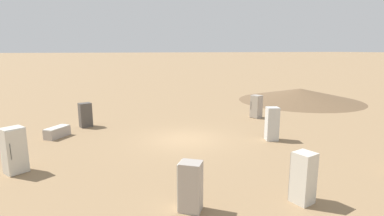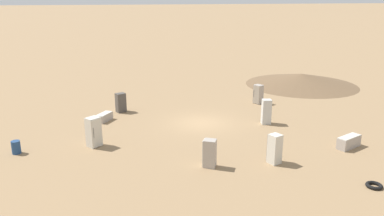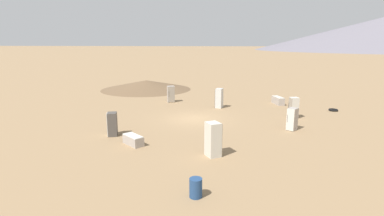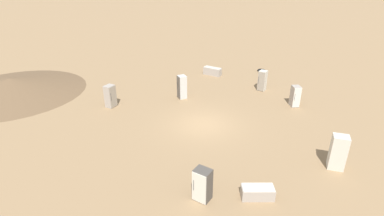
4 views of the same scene
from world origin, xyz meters
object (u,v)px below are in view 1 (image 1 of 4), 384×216
(discarded_fridge_2, at_px, (190,186))
(discarded_fridge_6, at_px, (303,178))
(discarded_fridge_1, at_px, (57,132))
(discarded_fridge_4, at_px, (256,107))
(discarded_fridge_7, at_px, (14,150))
(discarded_fridge_3, at_px, (272,124))
(discarded_fridge_5, at_px, (85,115))

(discarded_fridge_2, xyz_separation_m, discarded_fridge_6, (3.70, -0.71, 0.06))
(discarded_fridge_6, bearing_deg, discarded_fridge_1, 111.77)
(discarded_fridge_2, bearing_deg, discarded_fridge_4, -5.57)
(discarded_fridge_4, bearing_deg, discarded_fridge_7, 88.39)
(discarded_fridge_4, relative_size, discarded_fridge_6, 0.98)
(discarded_fridge_3, relative_size, discarded_fridge_7, 0.98)
(discarded_fridge_3, relative_size, discarded_fridge_6, 1.08)
(discarded_fridge_1, relative_size, discarded_fridge_3, 0.83)
(discarded_fridge_5, distance_m, discarded_fridge_7, 7.53)
(discarded_fridge_3, bearing_deg, discarded_fridge_7, -161.80)
(discarded_fridge_1, distance_m, discarded_fridge_5, 2.60)
(discarded_fridge_7, bearing_deg, discarded_fridge_5, -144.32)
(discarded_fridge_6, bearing_deg, discarded_fridge_5, 102.04)
(discarded_fridge_3, bearing_deg, discarded_fridge_5, 162.63)
(discarded_fridge_2, bearing_deg, discarded_fridge_7, 82.34)
(discarded_fridge_2, distance_m, discarded_fridge_5, 12.61)
(discarded_fridge_1, height_order, discarded_fridge_7, discarded_fridge_7)
(discarded_fridge_1, distance_m, discarded_fridge_7, 5.19)
(discarded_fridge_2, bearing_deg, discarded_fridge_5, 48.28)
(discarded_fridge_7, bearing_deg, discarded_fridge_1, -135.98)
(discarded_fridge_4, bearing_deg, discarded_fridge_3, 135.12)
(discarded_fridge_4, distance_m, discarded_fridge_5, 12.13)
(discarded_fridge_4, distance_m, discarded_fridge_7, 15.83)
(discarded_fridge_1, relative_size, discarded_fridge_2, 0.97)
(discarded_fridge_2, height_order, discarded_fridge_5, discarded_fridge_2)
(discarded_fridge_2, relative_size, discarded_fridge_5, 1.01)
(discarded_fridge_2, bearing_deg, discarded_fridge_6, -67.39)
(discarded_fridge_2, relative_size, discarded_fridge_3, 0.86)
(discarded_fridge_2, height_order, discarded_fridge_3, discarded_fridge_3)
(discarded_fridge_4, xyz_separation_m, discarded_fridge_6, (-5.15, -11.61, 0.02))
(discarded_fridge_4, xyz_separation_m, discarded_fridge_7, (-14.75, -5.73, 0.11))
(discarded_fridge_5, xyz_separation_m, discarded_fridge_6, (6.91, -12.91, 0.07))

